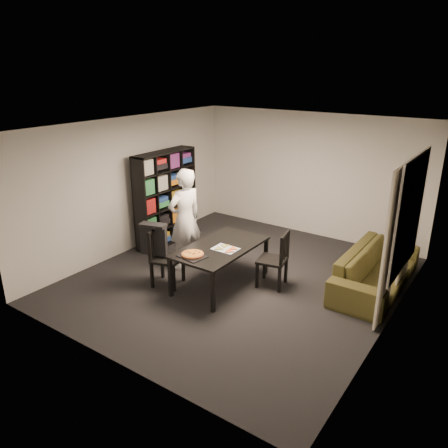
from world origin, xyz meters
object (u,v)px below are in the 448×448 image
Objects in this scene: dining_table at (221,250)px; chair_right at (278,256)px; bookshelf at (166,198)px; chair_left at (162,253)px; baking_tray at (192,256)px; sofa at (376,269)px; person at (185,220)px; pepperoni_pizza at (193,254)px.

chair_right is (0.81, 0.48, -0.08)m from dining_table.
bookshelf is 1.93× the size of chair_left.
sofa is at bearing 40.60° from baking_tray.
baking_tray reaches higher than dining_table.
person reaches higher than chair_left.
dining_table is at bearing 76.08° from pepperoni_pizza.
chair_left is 0.82m from person.
dining_table is 4.16× the size of baking_tray.
chair_right is at bearing -8.88° from bookshelf.
chair_right is 1.64m from sofa.
sofa is (3.07, 1.17, -0.59)m from person.
chair_left is 0.54× the size of person.
bookshelf is 4.24m from sofa.
bookshelf reaches higher than baking_tray.
chair_left reaches higher than dining_table.
dining_table is 4.76× the size of pepperoni_pizza.
person is at bearing 135.61° from pepperoni_pizza.
bookshelf is at bearing 22.70° from chair_left.
dining_table is at bearing -73.21° from chair_left.
person reaches higher than dining_table.
chair_left is 1.91m from chair_right.
bookshelf is at bearing 155.41° from dining_table.
chair_right is 1.78m from person.
sofa is (1.36, 0.89, -0.22)m from chair_right.
person is at bearing 167.80° from dining_table.
chair_left is at bearing 22.13° from person.
person is (1.10, -0.72, -0.03)m from bookshelf.
chair_left is 0.44× the size of sofa.
chair_left is at bearing -69.03° from chair_right.
bookshelf is 5.43× the size of pepperoni_pizza.
pepperoni_pizza is (-0.95, -1.04, 0.17)m from chair_right.
person reaches higher than sofa.
pepperoni_pizza is at bearing -38.31° from bookshelf.
pepperoni_pizza is (-0.02, 0.03, 0.02)m from baking_tray.
baking_tray is (-0.93, -1.07, 0.15)m from chair_right.
chair_left is at bearing -146.55° from dining_table.
sofa is at bearing 39.89° from pepperoni_pizza.
dining_table is at bearing 122.29° from sofa.
dining_table is 0.58m from pepperoni_pizza.
pepperoni_pizza is (0.67, -0.02, 0.16)m from chair_left.
pepperoni_pizza is at bearing -103.92° from dining_table.
chair_left is 3.54m from sofa.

